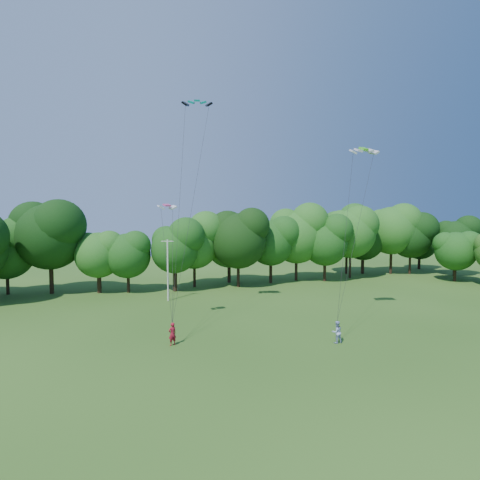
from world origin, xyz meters
name	(u,v)px	position (x,y,z in m)	size (l,w,h in m)	color
ground	(322,402)	(0.00, 0.00, 0.00)	(160.00, 160.00, 0.00)	#284E15
utility_pole	(168,269)	(-3.83, 27.91, 3.84)	(1.40, 0.65, 7.43)	silver
kite_flyer_left	(172,334)	(-6.13, 12.00, 0.91)	(0.67, 0.44, 1.83)	maroon
kite_flyer_right	(337,332)	(6.43, 7.92, 0.90)	(0.87, 0.68, 1.80)	#A6B5E6
kite_teal	(197,101)	(-2.24, 19.03, 21.46)	(3.08, 1.97, 0.55)	#048D87
kite_green	(364,149)	(12.17, 12.33, 16.61)	(2.75, 1.69, 0.52)	#4ACA1E
kite_pink	(167,205)	(-5.56, 17.37, 11.26)	(1.79, 1.09, 0.27)	#D93C7F
tree_back_center	(238,232)	(7.23, 33.38, 8.01)	(8.82, 8.82, 12.83)	black
tree_back_east	(347,230)	(29.72, 38.57, 7.88)	(8.68, 8.68, 12.62)	black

